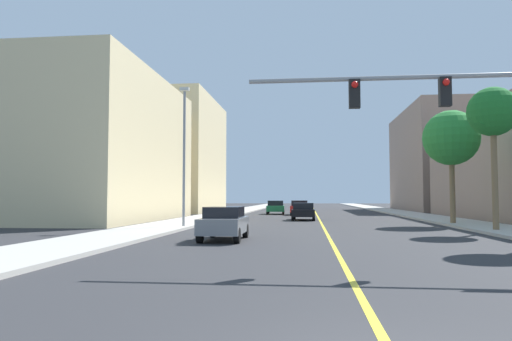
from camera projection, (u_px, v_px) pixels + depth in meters
name	position (u px, v px, depth m)	size (l,w,h in m)	color
ground	(317.00, 216.00, 46.43)	(192.00, 192.00, 0.00)	#2D2D30
sidewalk_left	(221.00, 215.00, 47.50)	(3.79, 168.00, 0.15)	#B2ADA3
sidewalk_right	(419.00, 216.00, 45.38)	(3.79, 168.00, 0.15)	#B2ADA3
lane_marking_center	(317.00, 216.00, 46.43)	(0.16, 144.00, 0.01)	yellow
building_left_near	(79.00, 149.00, 38.66)	(13.83, 20.02, 11.71)	beige
building_left_far	(165.00, 156.00, 60.57)	(13.04, 17.63, 14.41)	beige
building_right_far	(466.00, 160.00, 66.37)	(17.38, 22.55, 14.21)	gray
traffic_signal_mast	(506.00, 110.00, 13.21)	(11.06, 0.36, 5.57)	gray
street_lamp	(184.00, 149.00, 28.24)	(0.56, 0.28, 8.38)	gray
palm_mid	(493.00, 114.00, 25.08)	(2.64, 2.64, 7.62)	brown
palm_far	(451.00, 138.00, 31.52)	(3.72, 3.72, 7.57)	brown
car_gray	(224.00, 223.00, 20.32)	(1.78, 3.86, 1.45)	slate
car_green	(276.00, 207.00, 51.47)	(2.07, 4.12, 1.49)	#196638
car_red	(299.00, 208.00, 49.13)	(1.94, 4.62, 1.52)	red
car_black	(304.00, 211.00, 38.11)	(1.89, 4.10, 1.40)	black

